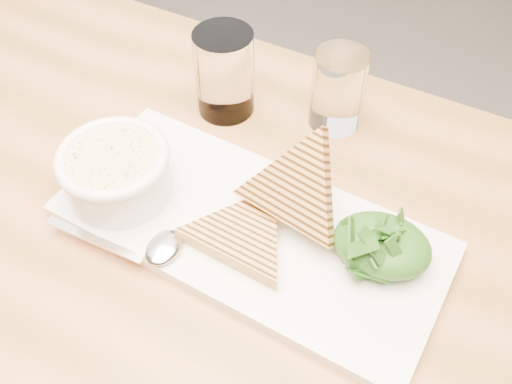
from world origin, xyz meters
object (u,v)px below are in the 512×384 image
(table_top, at_px, (182,278))
(platter, at_px, (250,229))
(soup_bowl, at_px, (118,176))
(glass_near, at_px, (225,73))
(glass_far, at_px, (338,90))

(table_top, distance_m, platter, 0.09)
(table_top, xyz_separation_m, soup_bowl, (-0.11, 0.07, 0.06))
(soup_bowl, relative_size, glass_near, 1.03)
(soup_bowl, bearing_deg, platter, 1.98)
(table_top, bearing_deg, platter, 53.29)
(glass_far, bearing_deg, glass_near, -169.67)
(table_top, xyz_separation_m, platter, (0.05, 0.07, 0.03))
(glass_near, bearing_deg, table_top, -78.24)
(table_top, height_order, glass_far, glass_far)
(platter, xyz_separation_m, glass_near, (-0.11, 0.19, 0.05))
(platter, relative_size, glass_far, 4.12)
(platter, bearing_deg, glass_far, 79.69)
(table_top, relative_size, soup_bowl, 10.10)
(soup_bowl, xyz_separation_m, glass_near, (0.05, 0.19, 0.02))
(platter, relative_size, soup_bowl, 3.59)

